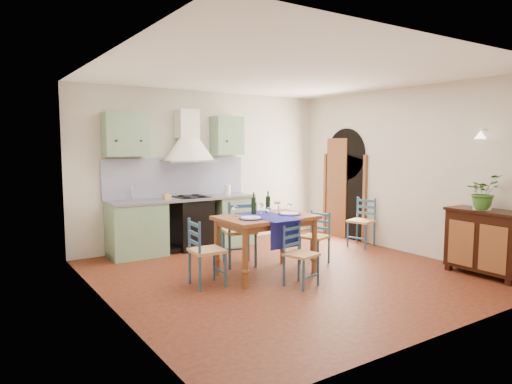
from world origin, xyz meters
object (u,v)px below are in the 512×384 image
dining_table (266,223)px  chair_near (299,255)px  sideboard (486,240)px  potted_plant (483,192)px

dining_table → chair_near: dining_table is taller
dining_table → chair_near: (0.08, -0.65, -0.34)m
dining_table → sideboard: dining_table is taller
sideboard → dining_table: bearing=145.7°
chair_near → sideboard: (2.47, -1.08, 0.10)m
sideboard → potted_plant: potted_plant is taller
chair_near → sideboard: 2.70m
chair_near → sideboard: sideboard is taller
sideboard → potted_plant: size_ratio=2.13×
chair_near → potted_plant: potted_plant is taller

